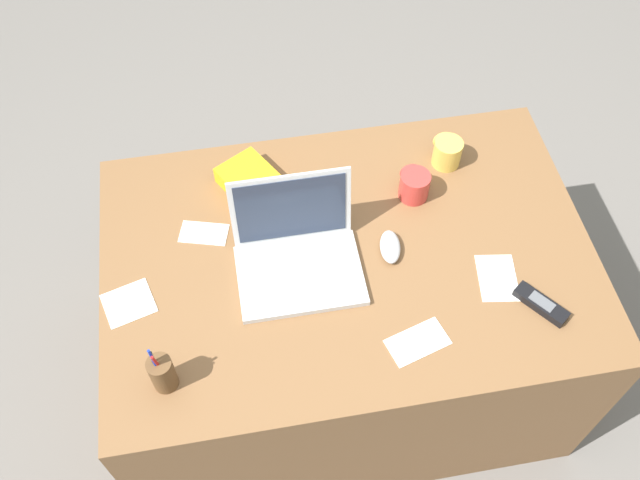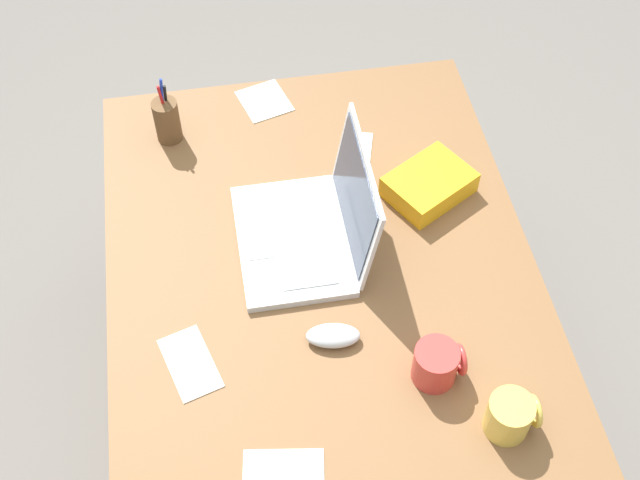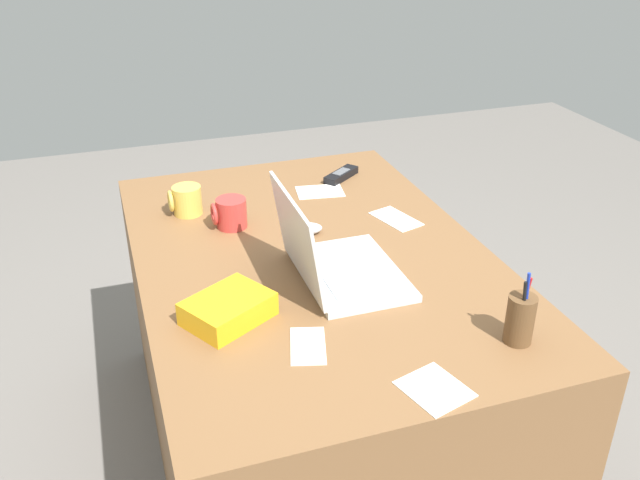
{
  "view_description": "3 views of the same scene",
  "coord_description": "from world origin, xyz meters",
  "px_view_note": "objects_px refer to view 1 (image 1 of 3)",
  "views": [
    {
      "loc": [
        -0.26,
        -1.04,
        2.31
      ],
      "look_at": [
        -0.08,
        0.0,
        0.79
      ],
      "focal_mm": 39.43,
      "sensor_mm": 36.0,
      "label": 1
    },
    {
      "loc": [
        0.96,
        -0.18,
        2.15
      ],
      "look_at": [
        -0.07,
        -0.0,
        0.79
      ],
      "focal_mm": 46.72,
      "sensor_mm": 36.0,
      "label": 2
    },
    {
      "loc": [
        -1.52,
        0.49,
        1.59
      ],
      "look_at": [
        -0.07,
        0.0,
        0.78
      ],
      "focal_mm": 38.52,
      "sensor_mm": 36.0,
      "label": 3
    }
  ],
  "objects_px": {
    "cordless_phone": "(541,304)",
    "snack_bag": "(252,182)",
    "coffee_mug_tall": "(447,152)",
    "coffee_mug_white": "(414,185)",
    "laptop": "(297,253)",
    "pen_holder": "(162,373)",
    "computer_mouse": "(390,247)"
  },
  "relations": [
    {
      "from": "cordless_phone",
      "to": "snack_bag",
      "type": "relative_size",
      "value": 0.78
    },
    {
      "from": "cordless_phone",
      "to": "snack_bag",
      "type": "height_order",
      "value": "snack_bag"
    },
    {
      "from": "coffee_mug_tall",
      "to": "snack_bag",
      "type": "xyz_separation_m",
      "value": [
        -0.59,
        -0.0,
        -0.02
      ]
    },
    {
      "from": "coffee_mug_white",
      "to": "snack_bag",
      "type": "height_order",
      "value": "coffee_mug_white"
    },
    {
      "from": "laptop",
      "to": "pen_holder",
      "type": "xyz_separation_m",
      "value": [
        -0.37,
        -0.29,
        0.01
      ]
    },
    {
      "from": "computer_mouse",
      "to": "cordless_phone",
      "type": "relative_size",
      "value": 0.76
    },
    {
      "from": "computer_mouse",
      "to": "coffee_mug_tall",
      "type": "distance_m",
      "value": 0.37
    },
    {
      "from": "computer_mouse",
      "to": "laptop",
      "type": "bearing_deg",
      "value": -171.7
    },
    {
      "from": "laptop",
      "to": "computer_mouse",
      "type": "bearing_deg",
      "value": -0.16
    },
    {
      "from": "coffee_mug_tall",
      "to": "snack_bag",
      "type": "distance_m",
      "value": 0.59
    },
    {
      "from": "coffee_mug_white",
      "to": "coffee_mug_tall",
      "type": "xyz_separation_m",
      "value": [
        0.13,
        0.11,
        0.0
      ]
    },
    {
      "from": "snack_bag",
      "to": "coffee_mug_white",
      "type": "bearing_deg",
      "value": -12.62
    },
    {
      "from": "computer_mouse",
      "to": "pen_holder",
      "type": "xyz_separation_m",
      "value": [
        -0.63,
        -0.29,
        0.04
      ]
    },
    {
      "from": "coffee_mug_tall",
      "to": "cordless_phone",
      "type": "xyz_separation_m",
      "value": [
        0.11,
        -0.53,
        -0.03
      ]
    },
    {
      "from": "coffee_mug_white",
      "to": "cordless_phone",
      "type": "relative_size",
      "value": 0.69
    },
    {
      "from": "laptop",
      "to": "coffee_mug_white",
      "type": "height_order",
      "value": "laptop"
    },
    {
      "from": "coffee_mug_tall",
      "to": "cordless_phone",
      "type": "relative_size",
      "value": 0.67
    },
    {
      "from": "pen_holder",
      "to": "cordless_phone",
      "type": "bearing_deg",
      "value": 2.79
    },
    {
      "from": "computer_mouse",
      "to": "snack_bag",
      "type": "xyz_separation_m",
      "value": [
        -0.35,
        0.28,
        0.01
      ]
    },
    {
      "from": "laptop",
      "to": "coffee_mug_tall",
      "type": "height_order",
      "value": "laptop"
    },
    {
      "from": "coffee_mug_white",
      "to": "coffee_mug_tall",
      "type": "relative_size",
      "value": 1.02
    },
    {
      "from": "computer_mouse",
      "to": "snack_bag",
      "type": "bearing_deg",
      "value": 149.25
    },
    {
      "from": "coffee_mug_tall",
      "to": "snack_bag",
      "type": "height_order",
      "value": "coffee_mug_tall"
    },
    {
      "from": "computer_mouse",
      "to": "coffee_mug_tall",
      "type": "height_order",
      "value": "coffee_mug_tall"
    },
    {
      "from": "cordless_phone",
      "to": "pen_holder",
      "type": "distance_m",
      "value": 0.98
    },
    {
      "from": "cordless_phone",
      "to": "snack_bag",
      "type": "distance_m",
      "value": 0.87
    },
    {
      "from": "coffee_mug_tall",
      "to": "snack_bag",
      "type": "bearing_deg",
      "value": -179.74
    },
    {
      "from": "computer_mouse",
      "to": "pen_holder",
      "type": "bearing_deg",
      "value": -146.83
    },
    {
      "from": "computer_mouse",
      "to": "snack_bag",
      "type": "relative_size",
      "value": 0.59
    },
    {
      "from": "pen_holder",
      "to": "coffee_mug_tall",
      "type": "bearing_deg",
      "value": 33.63
    },
    {
      "from": "laptop",
      "to": "coffee_mug_white",
      "type": "distance_m",
      "value": 0.41
    },
    {
      "from": "coffee_mug_tall",
      "to": "laptop",
      "type": "bearing_deg",
      "value": -150.01
    }
  ]
}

